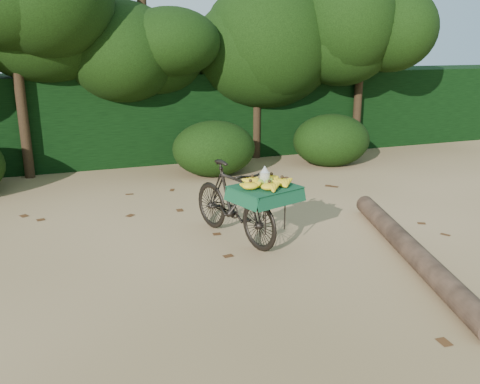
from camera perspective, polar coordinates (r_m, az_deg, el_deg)
name	(u,v)px	position (r m, az deg, el deg)	size (l,w,h in m)	color
ground	(198,283)	(5.41, -4.78, -10.15)	(80.00, 80.00, 0.00)	tan
vendor_bicycle	(235,201)	(6.37, -0.57, -1.03)	(1.08, 1.81, 0.99)	black
fallen_log	(411,250)	(6.20, 18.60, -6.17)	(0.25, 0.25, 3.47)	brown
hedge_backdrop	(118,117)	(11.16, -13.49, 8.18)	(26.00, 1.80, 1.80)	black
tree_row	(84,66)	(10.21, -17.08, 13.41)	(14.50, 2.00, 4.00)	black
bush_clumps	(161,155)	(9.36, -8.81, 4.11)	(8.80, 1.70, 0.90)	black
leaf_litter	(183,259)	(5.98, -6.43, -7.45)	(7.00, 7.30, 0.01)	#4C2B14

